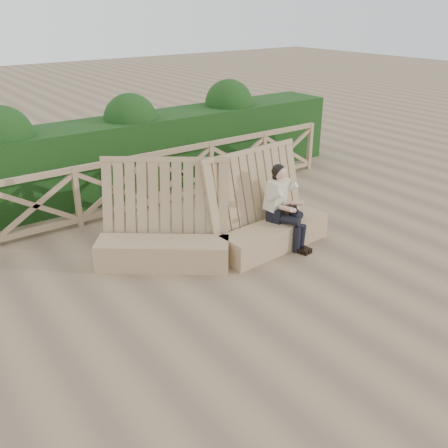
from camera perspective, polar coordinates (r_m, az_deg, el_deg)
ground at (r=6.84m, az=0.50°, el=-8.46°), size 60.00×60.00×0.00m
bench at (r=7.79m, az=-0.55°, el=-0.92°), size 3.71×1.85×1.56m
woman at (r=8.04m, az=6.71°, el=2.35°), size 0.50×0.87×1.36m
guardrail at (r=9.36m, az=-12.41°, el=3.98°), size 10.10×0.09×1.10m
hedge at (r=10.36m, az=-15.30°, el=6.79°), size 12.00×1.20×1.50m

